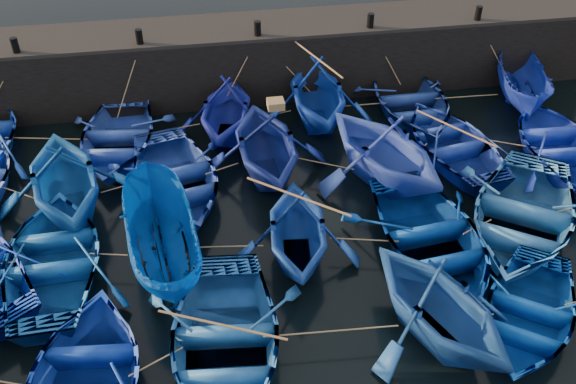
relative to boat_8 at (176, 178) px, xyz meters
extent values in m
plane|color=black|center=(3.18, -4.65, -0.53)|extent=(120.00, 120.00, 0.00)
cube|color=black|center=(3.18, 5.85, 0.72)|extent=(26.00, 2.50, 2.50)
cube|color=black|center=(3.18, 5.85, 2.03)|extent=(26.00, 2.50, 0.12)
cylinder|color=black|center=(-4.82, 4.95, 2.34)|extent=(0.24, 0.24, 0.50)
cylinder|color=black|center=(-0.82, 4.95, 2.34)|extent=(0.24, 0.24, 0.50)
cylinder|color=black|center=(3.18, 4.95, 2.34)|extent=(0.24, 0.24, 0.50)
cylinder|color=black|center=(7.18, 4.95, 2.34)|extent=(0.24, 0.24, 0.50)
cylinder|color=black|center=(11.18, 4.95, 2.34)|extent=(0.24, 0.24, 0.50)
imported|color=#2948B6|center=(-1.86, 2.52, -0.02)|extent=(4.12, 5.35, 1.03)
imported|color=#1A25A1|center=(1.78, 2.86, 0.53)|extent=(4.30, 4.72, 2.12)
imported|color=#123EBD|center=(4.95, 3.20, 0.67)|extent=(4.06, 4.67, 2.40)
imported|color=navy|center=(8.36, 3.17, 0.01)|extent=(3.77, 5.25, 1.09)
imported|color=#1A32A5|center=(12.48, 3.09, 0.30)|extent=(2.71, 4.57, 1.66)
imported|color=#1355A6|center=(-3.06, -0.40, 0.71)|extent=(5.00, 5.49, 2.48)
imported|color=#1F4098|center=(0.00, 0.00, 0.00)|extent=(4.71, 5.80, 1.06)
imported|color=navy|center=(2.82, 0.40, 0.67)|extent=(4.17, 4.77, 2.40)
imported|color=blue|center=(6.28, -0.51, 0.73)|extent=(5.81, 6.12, 2.53)
imported|color=navy|center=(8.91, 0.49, -0.02)|extent=(4.29, 5.42, 1.02)
imported|color=blue|center=(12.28, -0.33, 0.02)|extent=(4.06, 5.50, 1.10)
imported|color=#104F93|center=(-3.18, -2.96, 0.01)|extent=(3.90, 5.35, 1.09)
imported|color=#004398|center=(-0.41, -3.18, 0.40)|extent=(2.43, 4.99, 1.85)
imported|color=#14409B|center=(3.10, -3.40, 0.50)|extent=(3.79, 4.26, 2.06)
imported|color=navy|center=(6.66, -3.82, 0.03)|extent=(4.44, 5.79, 1.12)
imported|color=#2867AD|center=(9.43, -3.39, 0.07)|extent=(6.71, 7.13, 1.20)
imported|color=#0D31A6|center=(-2.08, -6.95, 0.00)|extent=(4.16, 5.47, 1.06)
imported|color=#1D5DA8|center=(0.89, -6.38, 0.02)|extent=(4.32, 5.68, 1.10)
imported|color=#184B8D|center=(5.80, -6.57, 0.61)|extent=(5.14, 5.45, 2.28)
imported|color=blue|center=(8.10, -6.60, -0.08)|extent=(5.08, 5.38, 0.91)
cube|color=olive|center=(3.12, 0.40, 2.00)|extent=(0.49, 0.45, 0.25)
cylinder|color=tan|center=(-4.09, 2.79, 0.02)|extent=(2.66, 0.57, 0.04)
cylinder|color=tan|center=(-0.04, 2.69, 0.02)|extent=(1.85, 0.37, 0.04)
cylinder|color=tan|center=(3.37, 3.03, 0.02)|extent=(1.38, 0.38, 0.04)
cylinder|color=tan|center=(6.65, 3.19, 0.02)|extent=(1.61, 0.07, 0.04)
cylinder|color=tan|center=(10.42, 3.13, 0.02)|extent=(2.32, 0.12, 0.04)
cylinder|color=tan|center=(-4.59, 0.04, 0.02)|extent=(1.29, 0.90, 0.04)
cylinder|color=tan|center=(-1.53, -0.20, 0.02)|extent=(1.27, 0.43, 0.04)
cylinder|color=tan|center=(1.41, 0.20, 0.02)|extent=(1.04, 0.44, 0.04)
cylinder|color=tan|center=(4.55, -0.05, 0.02)|extent=(1.68, 0.94, 0.04)
cylinder|color=tan|center=(7.60, -0.01, 0.02)|extent=(0.86, 1.02, 0.04)
cylinder|color=tan|center=(10.60, 0.08, 0.02)|extent=(1.59, 0.85, 0.04)
cylinder|color=tan|center=(-4.29, -2.96, 0.02)|extent=(0.41, 0.04, 0.04)
cylinder|color=tan|center=(-1.80, -3.07, 0.02)|extent=(0.98, 0.25, 0.04)
cylinder|color=tan|center=(1.34, -3.29, 0.02)|extent=(1.72, 0.25, 0.04)
cylinder|color=tan|center=(4.88, -3.61, 0.02)|extent=(1.77, 0.46, 0.04)
cylinder|color=tan|center=(8.05, -3.61, 0.02)|extent=(0.99, 0.46, 0.04)
cylinder|color=tan|center=(11.04, -3.31, 0.02)|extent=(1.42, 0.20, 0.04)
cylinder|color=tan|center=(-0.60, -6.66, 0.02)|extent=(1.19, 0.61, 0.04)
cylinder|color=tan|center=(3.35, -6.47, 0.02)|extent=(3.11, 0.23, 0.04)
cylinder|color=tan|center=(6.95, -6.59, 0.02)|extent=(0.51, 0.07, 0.04)
cylinder|color=tan|center=(-5.57, 4.56, 1.05)|extent=(1.53, 0.63, 2.09)
cylinder|color=tan|center=(-1.34, 4.29, 1.05)|extent=(1.08, 1.17, 2.09)
cylinder|color=tan|center=(2.48, 4.45, 1.05)|extent=(1.44, 0.84, 2.09)
cylinder|color=tan|center=(4.07, 4.63, 1.05)|extent=(1.81, 0.49, 2.09)
cylinder|color=tan|center=(7.77, 4.61, 1.05)|extent=(1.22, 0.53, 2.09)
cylinder|color=tan|center=(11.83, 4.57, 1.05)|extent=(1.34, 0.61, 2.09)
cylinder|color=#99724C|center=(4.95, 3.20, 1.90)|extent=(1.08, 2.84, 0.06)
cylinder|color=#99724C|center=(8.91, 0.49, 0.52)|extent=(1.77, 2.49, 0.06)
cylinder|color=#99724C|center=(3.10, -3.40, 1.56)|extent=(2.34, 1.97, 0.06)
cylinder|color=#99724C|center=(0.89, -6.38, 0.60)|extent=(2.74, 1.32, 0.06)
camera|label=1|loc=(0.82, -15.66, 11.57)|focal=40.00mm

